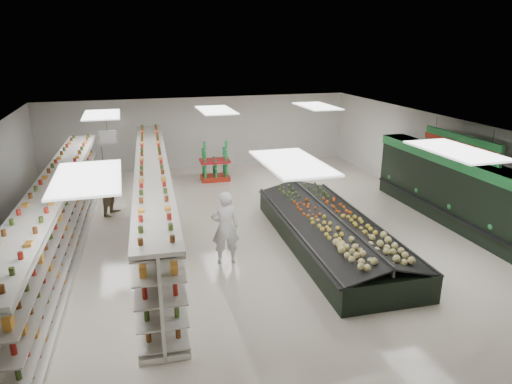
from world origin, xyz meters
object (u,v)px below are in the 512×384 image
object	(u,v)px
gondola_left	(60,222)
soda_endcap	(215,163)
shopper_background	(112,187)
gondola_center	(154,200)
produce_island	(331,231)
shopper_main	(225,228)

from	to	relation	value
gondola_left	soda_endcap	distance (m)	8.01
shopper_background	gondola_center	bearing A→B (deg)	-116.50
produce_island	soda_endcap	world-z (taller)	soda_endcap
produce_island	shopper_main	size ratio (longest dim) A/B	3.54
produce_island	shopper_main	xyz separation A→B (m)	(-3.08, -0.17, 0.52)
soda_endcap	shopper_main	bearing A→B (deg)	-99.09
gondola_center	shopper_main	xyz separation A→B (m)	(1.60, -2.67, -0.02)
gondola_center	shopper_background	bearing A→B (deg)	126.29
produce_island	shopper_background	xyz separation A→B (m)	(-5.91, 4.37, 0.48)
gondola_center	shopper_background	world-z (taller)	gondola_center
gondola_center	soda_endcap	world-z (taller)	gondola_center
shopper_main	shopper_background	xyz separation A→B (m)	(-2.84, 4.54, -0.04)
gondola_center	shopper_background	distance (m)	2.24
shopper_background	produce_island	bearing A→B (deg)	-96.40
shopper_main	soda_endcap	bearing A→B (deg)	-94.07
gondola_center	shopper_main	distance (m)	3.11
gondola_left	produce_island	distance (m)	7.36
gondola_center	produce_island	distance (m)	5.33
gondola_center	shopper_main	world-z (taller)	gondola_center
soda_endcap	shopper_main	size ratio (longest dim) A/B	0.80
gondola_left	soda_endcap	world-z (taller)	gondola_left
soda_endcap	shopper_main	xyz separation A→B (m)	(-1.20, -7.53, 0.22)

